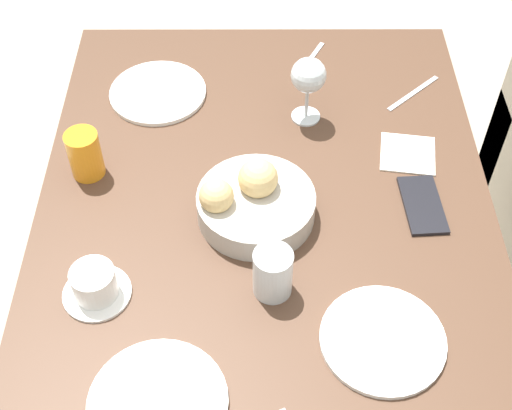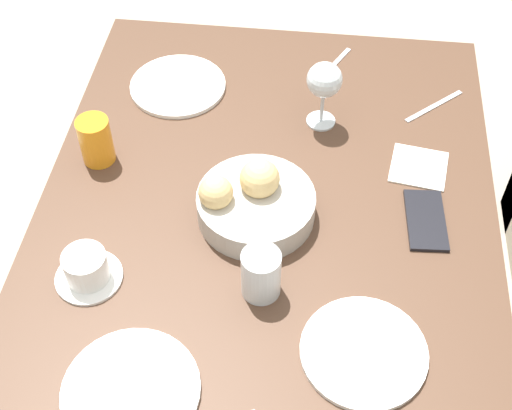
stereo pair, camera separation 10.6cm
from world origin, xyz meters
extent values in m
plane|color=#A89E89|center=(0.00, 0.00, 0.00)|extent=(10.00, 10.00, 0.00)
cube|color=#4C3323|center=(0.00, 0.00, 0.70)|extent=(1.31, 0.91, 0.03)
cube|color=#4C3323|center=(-0.61, -0.40, 0.34)|extent=(0.06, 0.06, 0.69)
cube|color=#4C3323|center=(-0.61, 0.40, 0.34)|extent=(0.06, 0.06, 0.69)
cylinder|color=#B2ADA3|center=(-0.04, -0.02, 0.75)|extent=(0.23, 0.23, 0.05)
sphere|color=#DBB775|center=(-0.03, -0.09, 0.80)|extent=(0.07, 0.07, 0.07)
sphere|color=#DBB775|center=(-0.07, -0.01, 0.80)|extent=(0.08, 0.08, 0.08)
cylinder|color=white|center=(-0.41, -0.24, 0.73)|extent=(0.22, 0.22, 0.01)
cylinder|color=white|center=(0.35, -0.18, 0.73)|extent=(0.23, 0.23, 0.01)
cylinder|color=white|center=(0.24, 0.20, 0.73)|extent=(0.22, 0.22, 0.01)
cylinder|color=orange|center=(-0.16, -0.36, 0.77)|extent=(0.07, 0.07, 0.10)
cylinder|color=silver|center=(0.13, 0.01, 0.77)|extent=(0.07, 0.07, 0.10)
cylinder|color=silver|center=(-0.33, 0.09, 0.72)|extent=(0.06, 0.06, 0.00)
cylinder|color=silver|center=(-0.33, 0.09, 0.76)|extent=(0.01, 0.01, 0.07)
sphere|color=silver|center=(-0.33, 0.09, 0.84)|extent=(0.08, 0.08, 0.08)
cylinder|color=white|center=(0.14, -0.30, 0.72)|extent=(0.12, 0.12, 0.01)
cylinder|color=white|center=(0.14, -0.30, 0.76)|extent=(0.08, 0.08, 0.06)
cube|color=#B7B7BC|center=(-0.41, 0.34, 0.72)|extent=(0.12, 0.13, 0.00)
cube|color=#B7B7BC|center=(-0.54, 0.12, 0.72)|extent=(0.12, 0.07, 0.00)
cube|color=silver|center=(-0.21, 0.30, 0.72)|extent=(0.13, 0.13, 0.00)
cube|color=black|center=(-0.07, 0.31, 0.72)|extent=(0.15, 0.08, 0.01)
camera|label=1|loc=(0.86, -0.02, 1.79)|focal=50.00mm
camera|label=2|loc=(0.85, 0.09, 1.79)|focal=50.00mm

